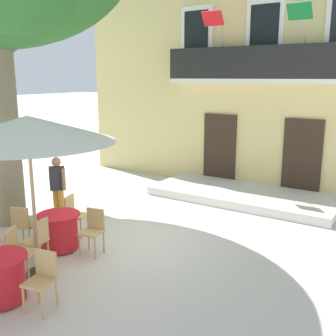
{
  "coord_description": "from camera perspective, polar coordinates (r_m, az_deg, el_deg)",
  "views": [
    {
      "loc": [
        5.12,
        -6.61,
        3.47
      ],
      "look_at": [
        0.02,
        1.36,
        1.3
      ],
      "focal_mm": 42.87,
      "sensor_mm": 36.0,
      "label": 1
    }
  ],
  "objects": [
    {
      "name": "entrance_step_platform",
      "position": [
        11.78,
        10.67,
        -3.81
      ],
      "size": [
        5.23,
        2.22,
        0.25
      ],
      "primitive_type": "cube",
      "color": "silver",
      "rests_on": "ground"
    },
    {
      "name": "cafe_chair_middle_3",
      "position": [
        6.53,
        -17.44,
        -14.51
      ],
      "size": [
        0.47,
        0.47,
        0.91
      ],
      "color": "tan",
      "rests_on": "ground"
    },
    {
      "name": "cafe_table_front",
      "position": [
        8.55,
        -15.18,
        -8.65
      ],
      "size": [
        0.86,
        0.86,
        0.76
      ],
      "color": "red",
      "rests_on": "ground"
    },
    {
      "name": "cafe_umbrella",
      "position": [
        6.99,
        -19.31,
        5.13
      ],
      "size": [
        2.9,
        2.9,
        2.85
      ],
      "color": "#997A56",
      "rests_on": "ground"
    },
    {
      "name": "cafe_chair_front_2",
      "position": [
        9.15,
        -13.23,
        -6.2
      ],
      "size": [
        0.5,
        0.5,
        0.91
      ],
      "color": "tan",
      "rests_on": "ground"
    },
    {
      "name": "ground_plane",
      "position": [
        9.06,
        -4.79,
        -9.66
      ],
      "size": [
        120.0,
        120.0,
        0.0
      ],
      "primitive_type": "plane",
      "color": "beige"
    },
    {
      "name": "cafe_chair_front_1",
      "position": [
        8.17,
        -10.58,
        -8.41
      ],
      "size": [
        0.48,
        0.48,
        0.91
      ],
      "color": "tan",
      "rests_on": "ground"
    },
    {
      "name": "building_facade",
      "position": [
        14.22,
        16.16,
        13.55
      ],
      "size": [
        13.0,
        5.09,
        7.5
      ],
      "color": "#DBC67F",
      "rests_on": "ground"
    },
    {
      "name": "cafe_chair_front_3",
      "position": [
        8.79,
        -19.9,
        -7.45
      ],
      "size": [
        0.52,
        0.52,
        0.91
      ],
      "color": "tan",
      "rests_on": "ground"
    },
    {
      "name": "pedestrian_near_entrance",
      "position": [
        10.02,
        -15.41,
        -2.44
      ],
      "size": [
        0.53,
        0.39,
        1.59
      ],
      "color": "gold",
      "rests_on": "ground"
    },
    {
      "name": "cafe_chair_middle_0",
      "position": [
        7.57,
        -20.59,
        -10.83
      ],
      "size": [
        0.54,
        0.54,
        0.91
      ],
      "color": "tan",
      "rests_on": "ground"
    },
    {
      "name": "cafe_chair_front_0",
      "position": [
        7.92,
        -18.12,
        -9.55
      ],
      "size": [
        0.46,
        0.46,
        0.91
      ],
      "color": "tan",
      "rests_on": "ground"
    },
    {
      "name": "cafe_table_middle",
      "position": [
        7.0,
        -22.73,
        -14.26
      ],
      "size": [
        0.86,
        0.86,
        0.76
      ],
      "color": "red",
      "rests_on": "ground"
    }
  ]
}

